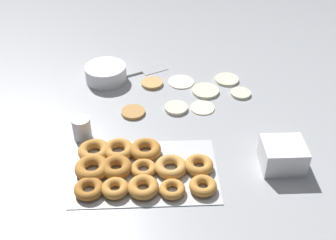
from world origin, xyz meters
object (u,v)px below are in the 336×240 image
pancake_0 (181,81)px  batter_bowl (106,73)px  pancake_1 (133,112)px  pancake_6 (202,107)px  pancake_4 (176,108)px  pancake_2 (241,93)px  pancake_7 (205,91)px  pancake_5 (227,79)px  donut_tray (135,168)px  container_stack (283,155)px  paper_cup (82,128)px  pancake_3 (152,83)px  spatula (149,71)px

pancake_0 → batter_bowl: 0.33m
pancake_1 → batter_bowl: (-0.12, 0.25, 0.03)m
pancake_0 → pancake_6: 0.21m
pancake_4 → batter_bowl: bearing=141.7°
pancake_4 → pancake_2: bearing=18.9°
pancake_2 → pancake_7: (-0.14, 0.02, 0.00)m
pancake_5 → donut_tray: size_ratio=0.22×
container_stack → pancake_1: bearing=147.8°
pancake_4 → donut_tray: size_ratio=0.19×
donut_tray → batter_bowl: batter_bowl is taller
pancake_5 → pancake_6: size_ratio=1.06×
donut_tray → paper_cup: (-0.19, 0.19, 0.02)m
pancake_3 → donut_tray: 0.53m
pancake_0 → pancake_3: 0.13m
pancake_2 → pancake_5: same height
spatula → donut_tray: bearing=-119.4°
pancake_1 → pancake_7: same height
pancake_0 → pancake_4: pancake_4 is taller
container_stack → paper_cup: container_stack is taller
pancake_7 → container_stack: container_stack is taller
pancake_5 → spatula: 0.35m
pancake_0 → batter_bowl: (-0.32, 0.03, 0.03)m
pancake_1 → pancake_7: bearing=24.3°
pancake_4 → spatula: (-0.11, 0.30, -0.00)m
pancake_0 → pancake_3: size_ratio=1.21×
pancake_2 → pancake_7: 0.15m
pancake_5 → pancake_4: bearing=-138.9°
pancake_1 → pancake_2: 0.46m
container_stack → pancake_5: bearing=100.4°
pancake_3 → pancake_4: bearing=-63.4°
pancake_6 → donut_tray: bearing=-126.6°
pancake_3 → pancake_5: (0.32, 0.02, -0.00)m
pancake_0 → pancake_6: (0.07, -0.19, -0.00)m
pancake_2 → pancake_5: size_ratio=0.81×
pancake_6 → paper_cup: size_ratio=1.15×
pancake_0 → pancake_7: 0.13m
spatula → pancake_0: bearing=-61.0°
pancake_2 → paper_cup: size_ratio=0.98×
pancake_3 → pancake_5: bearing=3.2°
pancake_4 → spatula: bearing=109.8°
pancake_0 → spatula: bearing=144.3°
pancake_0 → donut_tray: 0.57m
pancake_1 → container_stack: (0.50, -0.31, 0.04)m
pancake_4 → container_stack: 0.47m
pancake_5 → pancake_0: bearing=-178.2°
pancake_0 → container_stack: container_stack is taller
pancake_6 → pancake_5: bearing=57.3°
pancake_7 → pancake_0: bearing=140.8°
pancake_0 → pancake_1: size_ratio=1.20×
donut_tray → spatula: donut_tray is taller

